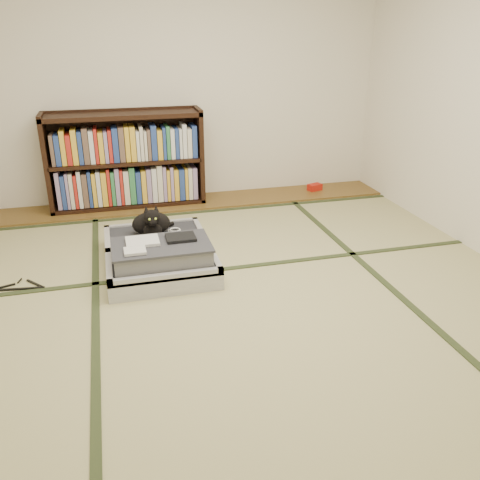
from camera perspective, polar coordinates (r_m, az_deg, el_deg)
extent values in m
plane|color=tan|center=(3.51, 0.67, -6.01)|extent=(4.50, 4.50, 0.00)
cube|color=brown|center=(5.30, -5.09, 4.29)|extent=(4.00, 0.50, 0.02)
cube|color=#B71B0E|center=(5.68, 8.39, 5.89)|extent=(0.17, 0.13, 0.07)
plane|color=silver|center=(5.29, -6.06, 17.44)|extent=(4.00, 0.00, 4.00)
cube|color=#2D381E|center=(3.41, -15.91, -7.80)|extent=(0.05, 4.50, 0.01)
cube|color=#2D381E|center=(3.86, 15.16, -3.92)|extent=(0.05, 4.50, 0.01)
cube|color=#2D381E|center=(3.85, -0.91, -3.17)|extent=(4.00, 0.05, 0.01)
cube|color=#2D381E|center=(5.02, -4.49, 3.17)|extent=(4.00, 0.05, 0.01)
cube|color=black|center=(5.20, -20.79, 7.82)|extent=(0.04, 0.34, 0.97)
cube|color=black|center=(5.25, -4.59, 9.36)|extent=(0.04, 0.34, 0.97)
cube|color=black|center=(5.30, -12.26, 4.07)|extent=(1.51, 0.34, 0.04)
cube|color=black|center=(5.09, -13.10, 13.48)|extent=(1.51, 0.34, 0.04)
cube|color=black|center=(5.17, -12.67, 8.66)|extent=(1.44, 0.34, 0.03)
cube|color=black|center=(5.33, -12.76, 9.08)|extent=(1.51, 0.02, 0.97)
cube|color=gray|center=(5.21, -12.45, 6.28)|extent=(1.36, 0.24, 0.41)
cube|color=gray|center=(5.11, -12.84, 10.66)|extent=(1.36, 0.24, 0.37)
cube|color=#BABABF|center=(3.69, -8.64, -3.52)|extent=(0.78, 0.52, 0.14)
cube|color=#2B2B32|center=(3.68, -8.67, -3.02)|extent=(0.70, 0.44, 0.10)
cube|color=#BABABF|center=(3.45, -8.23, -4.16)|extent=(0.78, 0.04, 0.05)
cube|color=#BABABF|center=(3.88, -9.12, -1.02)|extent=(0.78, 0.04, 0.05)
cube|color=#BABABF|center=(3.65, -14.49, -3.08)|extent=(0.04, 0.52, 0.05)
cube|color=#BABABF|center=(3.71, -3.02, -1.89)|extent=(0.04, 0.52, 0.05)
cube|color=#BABABF|center=(4.17, -9.49, -0.41)|extent=(0.78, 0.52, 0.14)
cube|color=#2B2B32|center=(4.15, -9.52, 0.04)|extent=(0.70, 0.44, 0.10)
cube|color=#BABABF|center=(3.92, -9.19, -0.78)|extent=(0.78, 0.04, 0.05)
cube|color=#BABABF|center=(4.36, -9.88, 1.68)|extent=(0.78, 0.04, 0.05)
cube|color=#BABABF|center=(4.13, -14.66, 0.01)|extent=(0.04, 0.52, 0.05)
cube|color=#BABABF|center=(4.18, -4.51, 1.02)|extent=(0.04, 0.52, 0.05)
cylinder|color=black|center=(3.90, -9.16, -0.83)|extent=(0.70, 0.03, 0.03)
cube|color=gray|center=(3.64, -8.76, -1.68)|extent=(0.67, 0.41, 0.14)
cube|color=#34353C|center=(3.61, -8.83, -0.55)|extent=(0.69, 0.43, 0.02)
cube|color=silver|center=(3.64, -10.90, -0.13)|extent=(0.23, 0.19, 0.02)
cube|color=black|center=(3.66, -6.68, 0.30)|extent=(0.21, 0.17, 0.02)
cube|color=silver|center=(3.49, -11.71, -1.20)|extent=(0.15, 0.13, 0.02)
cube|color=white|center=(3.46, -11.94, -5.61)|extent=(0.06, 0.01, 0.04)
cube|color=white|center=(3.47, -9.86, -5.59)|extent=(0.05, 0.01, 0.04)
cube|color=orange|center=(3.50, -3.90, -4.74)|extent=(0.05, 0.01, 0.04)
cube|color=#197F33|center=(3.48, -5.10, -4.57)|extent=(0.04, 0.01, 0.03)
ellipsoid|color=black|center=(4.10, -9.94, 1.84)|extent=(0.30, 0.20, 0.19)
ellipsoid|color=black|center=(4.03, -9.80, 1.13)|extent=(0.15, 0.11, 0.11)
ellipsoid|color=black|center=(3.96, -9.86, 2.51)|extent=(0.13, 0.12, 0.12)
sphere|color=black|center=(3.92, -9.76, 1.96)|extent=(0.06, 0.06, 0.06)
cone|color=black|center=(3.96, -10.49, 3.41)|extent=(0.05, 0.06, 0.06)
cone|color=black|center=(3.96, -9.41, 3.51)|extent=(0.05, 0.06, 0.06)
sphere|color=#A5BF33|center=(3.90, -10.12, 2.30)|extent=(0.02, 0.02, 0.02)
sphere|color=#A5BF33|center=(3.91, -9.45, 2.37)|extent=(0.02, 0.02, 0.02)
cylinder|color=black|center=(4.22, -8.59, 1.56)|extent=(0.18, 0.11, 0.03)
torus|color=white|center=(4.16, -7.40, 1.00)|extent=(0.11, 0.11, 0.01)
torus|color=white|center=(4.15, -7.32, 1.14)|extent=(0.09, 0.09, 0.01)
cube|color=black|center=(3.87, -23.74, -5.06)|extent=(0.37, 0.06, 0.01)
cube|color=black|center=(3.94, -25.22, -4.83)|extent=(0.18, 0.08, 0.01)
cube|color=black|center=(3.90, -22.04, -4.55)|extent=(0.13, 0.15, 0.01)
cylinder|color=black|center=(3.98, -23.51, -4.22)|extent=(0.03, 0.07, 0.01)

